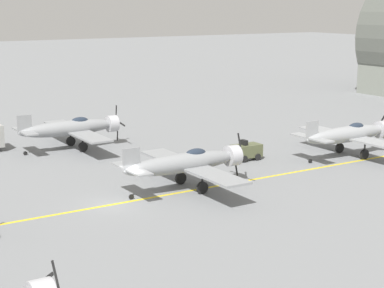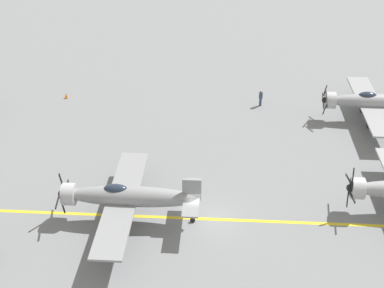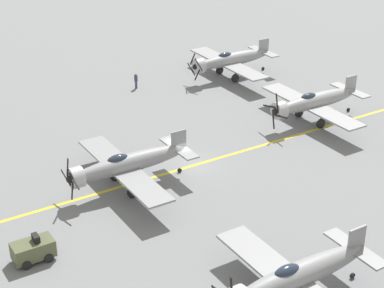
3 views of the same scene
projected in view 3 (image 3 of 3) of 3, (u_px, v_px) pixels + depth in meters
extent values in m
plane|color=slate|center=(187.00, 167.00, 51.63)|extent=(400.00, 400.00, 0.00)
cube|color=yellow|center=(187.00, 167.00, 51.63)|extent=(0.30, 160.00, 0.01)
ellipsoid|color=gray|center=(233.00, 59.00, 69.72)|extent=(1.50, 9.50, 1.42)
cylinder|color=#B7B7BC|center=(199.00, 66.00, 67.62)|extent=(1.58, 0.90, 1.58)
ellipsoid|color=#232D3D|center=(225.00, 56.00, 68.94)|extent=(0.80, 1.70, 0.76)
cube|color=gray|center=(228.00, 63.00, 69.51)|extent=(12.00, 2.10, 0.16)
cube|color=gray|center=(263.00, 51.00, 71.60)|extent=(4.40, 1.10, 0.12)
cube|color=gray|center=(264.00, 46.00, 71.31)|extent=(0.14, 1.30, 1.60)
sphere|color=black|center=(195.00, 67.00, 67.38)|extent=(0.56, 0.56, 0.56)
cube|color=black|center=(199.00, 65.00, 66.61)|extent=(1.55, 0.06, 1.06)
cube|color=black|center=(197.00, 75.00, 67.35)|extent=(1.06, 0.06, 1.55)
cube|color=black|center=(191.00, 69.00, 68.15)|extent=(1.55, 0.06, 1.06)
cube|color=black|center=(193.00, 59.00, 67.41)|extent=(1.06, 0.06, 1.55)
cylinder|color=black|center=(235.00, 73.00, 68.65)|extent=(0.14, 0.14, 1.26)
cylinder|color=black|center=(235.00, 78.00, 68.92)|extent=(0.22, 0.90, 0.90)
cylinder|color=black|center=(220.00, 65.00, 70.93)|extent=(0.14, 0.14, 1.26)
cylinder|color=black|center=(220.00, 70.00, 71.21)|extent=(0.22, 0.90, 0.90)
cylinder|color=black|center=(263.00, 69.00, 72.51)|extent=(0.12, 0.36, 0.36)
ellipsoid|color=#949699|center=(317.00, 100.00, 59.06)|extent=(1.50, 9.50, 1.42)
cylinder|color=#B7B7BC|center=(280.00, 110.00, 56.95)|extent=(1.58, 0.90, 1.58)
ellipsoid|color=#232D3D|center=(308.00, 97.00, 58.27)|extent=(0.80, 1.70, 0.76)
cube|color=#949699|center=(311.00, 105.00, 58.84)|extent=(12.00, 2.10, 0.16)
cube|color=#949699|center=(350.00, 90.00, 60.93)|extent=(4.40, 1.10, 0.12)
cube|color=#949699|center=(351.00, 84.00, 60.64)|extent=(0.14, 1.30, 1.60)
sphere|color=black|center=(275.00, 111.00, 56.71)|extent=(0.56, 0.56, 0.56)
cube|color=black|center=(281.00, 117.00, 56.14)|extent=(1.74, 0.06, 0.51)
cube|color=black|center=(273.00, 120.00, 57.23)|extent=(0.51, 0.06, 1.74)
cube|color=black|center=(269.00, 106.00, 57.28)|extent=(1.74, 0.06, 0.51)
cube|color=black|center=(277.00, 103.00, 56.19)|extent=(0.51, 0.06, 1.74)
cylinder|color=black|center=(321.00, 117.00, 57.98)|extent=(0.14, 0.14, 1.26)
cylinder|color=black|center=(321.00, 124.00, 58.26)|extent=(0.22, 0.90, 0.90)
cylinder|color=black|center=(300.00, 106.00, 60.27)|extent=(0.14, 0.14, 1.26)
cylinder|color=black|center=(299.00, 112.00, 60.54)|extent=(0.22, 0.90, 0.90)
cylinder|color=black|center=(348.00, 110.00, 61.84)|extent=(0.12, 0.36, 0.36)
ellipsoid|color=gray|center=(132.00, 162.00, 48.03)|extent=(1.50, 9.50, 1.42)
cylinder|color=#B7B7BC|center=(76.00, 178.00, 45.92)|extent=(1.58, 0.90, 1.58)
ellipsoid|color=#232D3D|center=(118.00, 159.00, 47.24)|extent=(0.80, 1.70, 0.76)
cube|color=gray|center=(123.00, 169.00, 47.82)|extent=(12.00, 2.10, 0.16)
cube|color=gray|center=(179.00, 148.00, 49.90)|extent=(4.40, 1.10, 0.12)
cube|color=gray|center=(179.00, 140.00, 49.62)|extent=(0.14, 1.30, 1.60)
sphere|color=black|center=(70.00, 179.00, 45.69)|extent=(0.56, 0.56, 0.56)
cube|color=black|center=(74.00, 181.00, 44.94)|extent=(1.72, 0.06, 0.64)
cube|color=black|center=(72.00, 191.00, 45.86)|extent=(0.64, 0.06, 1.72)
cube|color=black|center=(66.00, 178.00, 46.44)|extent=(1.72, 0.06, 0.64)
cube|color=black|center=(68.00, 168.00, 45.51)|extent=(0.64, 0.06, 1.72)
cylinder|color=black|center=(132.00, 185.00, 46.95)|extent=(0.14, 0.14, 1.26)
cylinder|color=black|center=(133.00, 192.00, 47.23)|extent=(0.22, 0.90, 0.90)
cylinder|color=black|center=(115.00, 168.00, 49.24)|extent=(0.14, 0.14, 1.26)
cylinder|color=black|center=(115.00, 175.00, 49.52)|extent=(0.22, 0.90, 0.90)
cylinder|color=black|center=(180.00, 170.00, 50.82)|extent=(0.12, 0.36, 0.36)
ellipsoid|color=gray|center=(302.00, 273.00, 36.02)|extent=(1.50, 9.50, 1.42)
ellipsoid|color=#232D3D|center=(287.00, 272.00, 35.23)|extent=(0.80, 1.70, 0.76)
cube|color=gray|center=(291.00, 282.00, 35.81)|extent=(12.00, 2.10, 0.16)
cube|color=gray|center=(355.00, 248.00, 37.89)|extent=(4.40, 1.10, 0.12)
cube|color=gray|center=(357.00, 239.00, 37.61)|extent=(0.14, 1.30, 1.60)
cylinder|color=black|center=(274.00, 277.00, 37.23)|extent=(0.14, 0.14, 1.26)
cylinder|color=black|center=(273.00, 286.00, 37.51)|extent=(0.22, 0.90, 0.90)
cylinder|color=black|center=(352.00, 276.00, 38.81)|extent=(0.12, 0.36, 0.36)
cube|color=#515638|center=(33.00, 249.00, 40.17)|extent=(1.40, 2.60, 1.10)
cube|color=black|center=(36.00, 238.00, 39.96)|extent=(0.70, 0.36, 0.44)
cylinder|color=black|center=(27.00, 265.00, 39.53)|extent=(0.20, 0.60, 0.60)
cylinder|color=black|center=(19.00, 254.00, 40.58)|extent=(0.20, 0.60, 0.60)
cylinder|color=black|center=(49.00, 258.00, 40.21)|extent=(0.20, 0.60, 0.60)
cylinder|color=black|center=(41.00, 247.00, 41.26)|extent=(0.20, 0.60, 0.60)
cylinder|color=#334256|center=(136.00, 85.00, 67.32)|extent=(0.25, 0.25, 0.79)
cylinder|color=#334256|center=(136.00, 78.00, 67.00)|extent=(0.36, 0.36, 0.66)
sphere|color=tan|center=(136.00, 74.00, 66.81)|extent=(0.21, 0.21, 0.21)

